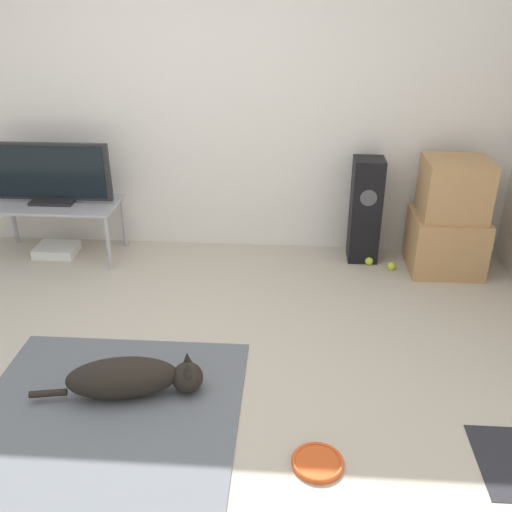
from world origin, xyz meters
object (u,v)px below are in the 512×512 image
(floor_speaker, at_px, (365,210))
(tv, at_px, (49,174))
(cardboard_box_upper, at_px, (455,188))
(tennis_ball_by_boxes, at_px, (369,261))
(dog, at_px, (132,378))
(frisbee, at_px, (318,462))
(game_console, at_px, (57,250))
(cardboard_box_lower, at_px, (445,242))
(tennis_ball_near_speaker, at_px, (391,266))
(tv_stand, at_px, (55,208))

(floor_speaker, height_order, tv, tv)
(cardboard_box_upper, height_order, tennis_ball_by_boxes, cardboard_box_upper)
(dog, bearing_deg, frisbee, -22.95)
(tv, xyz_separation_m, tennis_ball_by_boxes, (2.58, -0.01, -0.68))
(cardboard_box_upper, distance_m, game_console, 3.28)
(frisbee, height_order, cardboard_box_upper, cardboard_box_upper)
(tv, relative_size, tennis_ball_by_boxes, 14.99)
(floor_speaker, bearing_deg, dog, -127.96)
(cardboard_box_lower, bearing_deg, tennis_ball_by_boxes, 178.73)
(dog, bearing_deg, cardboard_box_upper, 39.51)
(cardboard_box_upper, bearing_deg, dog, -140.49)
(tennis_ball_near_speaker, xyz_separation_m, game_console, (-2.80, 0.10, 0.01))
(dog, bearing_deg, tv, 121.70)
(dog, distance_m, floor_speaker, 2.38)
(tv, xyz_separation_m, game_console, (-0.05, 0.01, -0.68))
(dog, xyz_separation_m, tv_stand, (-1.08, 1.75, 0.29))
(frisbee, xyz_separation_m, cardboard_box_upper, (1.07, 2.15, 0.67))
(cardboard_box_lower, bearing_deg, floor_speaker, 167.98)
(dog, bearing_deg, tennis_ball_near_speaker, 44.79)
(cardboard_box_upper, distance_m, tv, 3.17)
(tennis_ball_by_boxes, bearing_deg, cardboard_box_upper, -1.40)
(tv, relative_size, tennis_ball_near_speaker, 14.99)
(tennis_ball_by_boxes, bearing_deg, cardboard_box_lower, -1.27)
(tv_stand, xyz_separation_m, tennis_ball_by_boxes, (2.58, -0.01, -0.39))
(tv_stand, xyz_separation_m, tennis_ball_near_speaker, (2.75, -0.09, -0.39))
(frisbee, distance_m, cardboard_box_upper, 2.50)
(dog, distance_m, tv_stand, 2.08)
(frisbee, relative_size, tennis_ball_near_speaker, 3.88)
(cardboard_box_upper, xyz_separation_m, tv, (-3.17, 0.03, 0.04))
(frisbee, bearing_deg, tennis_ball_near_speaker, 72.68)
(cardboard_box_lower, relative_size, floor_speaker, 0.65)
(tennis_ball_by_boxes, bearing_deg, tennis_ball_near_speaker, -24.66)
(frisbee, height_order, tennis_ball_near_speaker, tennis_ball_near_speaker)
(dog, bearing_deg, cardboard_box_lower, 39.56)
(tennis_ball_by_boxes, bearing_deg, floor_speaker, 112.54)
(cardboard_box_lower, relative_size, tennis_ball_by_boxes, 8.47)
(cardboard_box_lower, relative_size, game_console, 1.66)
(frisbee, relative_size, tv_stand, 0.25)
(frisbee, xyz_separation_m, tv_stand, (-2.10, 2.18, 0.41))
(floor_speaker, bearing_deg, tennis_ball_near_speaker, -42.25)
(tv, height_order, tennis_ball_near_speaker, tv)
(tv_stand, height_order, tennis_ball_near_speaker, tv_stand)
(cardboard_box_lower, height_order, cardboard_box_upper, cardboard_box_upper)
(tv_stand, bearing_deg, game_console, 169.62)
(dog, height_order, cardboard_box_lower, cardboard_box_lower)
(game_console, bearing_deg, cardboard_box_lower, -0.60)
(dog, distance_m, game_console, 2.09)
(game_console, bearing_deg, cardboard_box_upper, -0.63)
(dog, relative_size, floor_speaker, 1.10)
(frisbee, xyz_separation_m, tennis_ball_by_boxes, (0.48, 2.17, 0.02))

